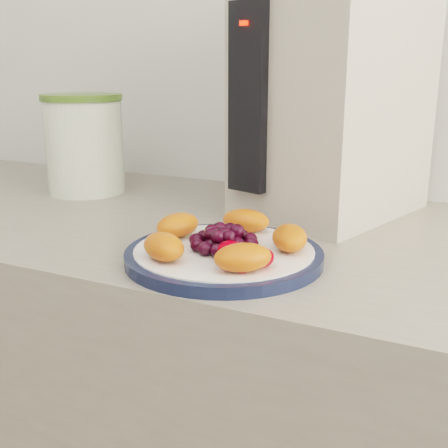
% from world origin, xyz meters
% --- Properties ---
extents(plate_rim, '(0.26, 0.26, 0.01)m').
position_xyz_m(plate_rim, '(0.10, 1.03, 0.91)').
color(plate_rim, '#141C39').
rests_on(plate_rim, counter).
extents(plate_face, '(0.23, 0.23, 0.02)m').
position_xyz_m(plate_face, '(0.10, 1.03, 0.91)').
color(plate_face, white).
rests_on(plate_face, counter).
extents(canister, '(0.18, 0.18, 0.18)m').
position_xyz_m(canister, '(-0.33, 1.28, 0.99)').
color(canister, '#4B6B15').
rests_on(canister, counter).
extents(canister_lid, '(0.19, 0.19, 0.01)m').
position_xyz_m(canister_lid, '(-0.33, 1.28, 1.09)').
color(canister_lid, '#4C6D27').
rests_on(canister_lid, canister).
extents(appliance_body, '(0.29, 0.35, 0.38)m').
position_xyz_m(appliance_body, '(0.15, 1.34, 1.09)').
color(appliance_body, '#BAB09F').
rests_on(appliance_body, counter).
extents(appliance_panel, '(0.07, 0.04, 0.28)m').
position_xyz_m(appliance_panel, '(0.05, 1.21, 1.09)').
color(appliance_panel, black).
rests_on(appliance_panel, appliance_body).
extents(appliance_led, '(0.01, 0.01, 0.01)m').
position_xyz_m(appliance_led, '(0.05, 1.20, 1.20)').
color(appliance_led, '#FF0C05').
rests_on(appliance_led, appliance_panel).
extents(fruit_plate, '(0.22, 0.21, 0.03)m').
position_xyz_m(fruit_plate, '(0.10, 1.03, 0.93)').
color(fruit_plate, '#D84813').
rests_on(fruit_plate, plate_face).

